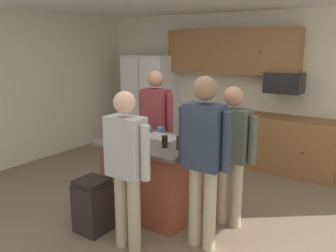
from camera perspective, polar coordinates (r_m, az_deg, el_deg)
The scene contains 20 objects.
floor at distance 4.38m, azimuth -0.88°, elevation -14.78°, with size 7.04×7.04×0.00m, color #7F6B56.
back_wall at distance 6.39m, azimuth 13.96°, elevation 6.09°, with size 6.40×0.10×2.60m, color beige.
side_wall_left at distance 6.34m, azimuth -25.25°, elevation 5.15°, with size 0.10×5.60×2.60m, color beige.
cabinet_run_upper at distance 6.32m, azimuth 10.16°, elevation 11.88°, with size 2.40×0.38×0.75m.
cabinet_run_lower at distance 6.07m, azimuth 17.70°, elevation -2.73°, with size 1.80×0.63×0.90m.
refrigerator at distance 7.06m, azimuth -2.83°, elevation 4.00°, with size 0.94×0.76×1.84m.
microwave_over_range at distance 5.90m, azimuth 18.45°, elevation 6.70°, with size 0.56×0.40×0.32m, color black.
kitchen_island at distance 4.33m, azimuth -2.29°, elevation -8.27°, with size 1.18×0.93×0.92m.
person_guest_left at distance 5.00m, azimuth -1.98°, elevation 0.79°, with size 0.57×0.22×1.69m.
person_guest_right at distance 3.45m, azimuth -6.83°, elevation -5.80°, with size 0.57×0.22×1.63m.
person_host_foreground at distance 3.96m, azimuth 10.30°, elevation -3.58°, with size 0.57×0.22×1.61m.
person_elder_center at distance 3.44m, azimuth 5.83°, elevation -4.21°, with size 0.57×0.23×1.77m.
mug_ceramic_white at distance 4.47m, azimuth -1.23°, elevation -0.76°, with size 0.13×0.09×0.10m.
glass_short_whisky at distance 3.89m, azimuth -3.74°, elevation -2.56°, with size 0.07×0.07×0.15m.
mug_blue_stoneware at distance 4.55m, azimuth -3.26°, elevation -0.58°, with size 0.13×0.09×0.09m.
tumbler_amber at distance 4.14m, azimuth -7.91°, elevation -1.78°, with size 0.06×0.06×0.13m.
glass_stout_tall at distance 3.84m, azimuth 1.83°, elevation -2.74°, with size 0.06×0.06×0.15m.
glass_pilsner at distance 3.91m, azimuth -0.54°, elevation -2.57°, with size 0.07×0.07×0.13m.
serving_tray at distance 4.22m, azimuth -1.00°, elevation -2.02°, with size 0.44×0.30×0.04m.
trash_bin at distance 4.08m, azimuth -12.14°, elevation -12.56°, with size 0.34×0.34×0.61m.
Camera 1 is at (2.26, -3.13, 2.06)m, focal length 37.36 mm.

